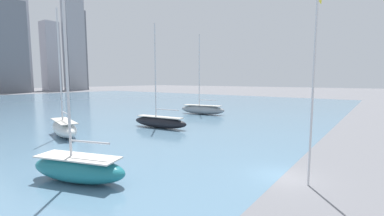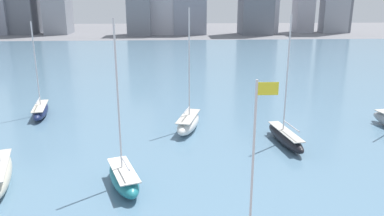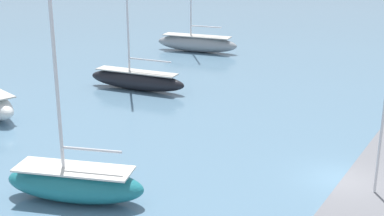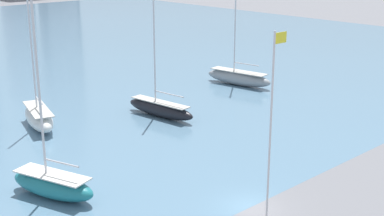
% 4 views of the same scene
% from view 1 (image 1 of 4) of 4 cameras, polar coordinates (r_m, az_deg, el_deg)
% --- Properties ---
extents(ground_plane, '(500.00, 500.00, 0.00)m').
position_cam_1_polar(ground_plane, '(20.80, 19.30, -14.14)').
color(ground_plane, slate).
extents(flag_pole, '(1.24, 0.14, 13.00)m').
position_cam_1_polar(flag_pole, '(18.56, 25.40, 5.26)').
color(flag_pole, silver).
rests_on(flag_pole, ground_plane).
extents(sailboat_white, '(4.49, 8.58, 15.96)m').
position_cam_1_polar(sailboat_white, '(36.42, -26.55, -3.90)').
color(sailboat_white, white).
rests_on(sailboat_white, harbor_water).
extents(sailboat_gray, '(3.78, 10.02, 16.48)m').
position_cam_1_polar(sailboat_gray, '(53.64, 2.30, -0.25)').
color(sailboat_gray, gray).
rests_on(sailboat_gray, harbor_water).
extents(sailboat_teal, '(4.58, 7.76, 15.51)m').
position_cam_1_polar(sailboat_teal, '(20.03, -23.97, -11.94)').
color(sailboat_teal, '#1E757F').
rests_on(sailboat_teal, harbor_water).
extents(sailboat_black, '(2.88, 9.38, 15.31)m').
position_cam_1_polar(sailboat_black, '(38.58, -7.18, -2.94)').
color(sailboat_black, black).
rests_on(sailboat_black, harbor_water).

